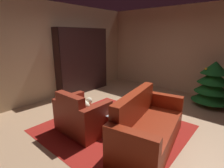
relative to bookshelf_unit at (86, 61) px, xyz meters
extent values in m
plane|color=tan|center=(2.38, -1.04, -1.01)|extent=(7.24, 7.24, 0.00)
cube|color=tan|center=(2.38, 2.01, 0.37)|extent=(5.32, 0.06, 2.77)
cube|color=tan|center=(-0.25, -1.04, 0.37)|extent=(0.06, 6.15, 2.77)
cube|color=maroon|center=(2.36, -1.37, -1.01)|extent=(2.65, 2.50, 0.01)
cube|color=black|center=(0.13, -0.11, 0.03)|extent=(0.03, 1.91, 2.08)
cube|color=black|center=(-0.02, 0.83, 0.03)|extent=(0.34, 0.02, 2.08)
cube|color=black|center=(-0.02, -1.06, 0.03)|extent=(0.34, 0.03, 2.08)
cube|color=black|center=(-0.02, -0.11, -1.00)|extent=(0.32, 1.86, 0.03)
cube|color=black|center=(-0.02, -0.11, -0.66)|extent=(0.32, 1.86, 0.03)
cube|color=black|center=(-0.02, -0.11, -0.31)|extent=(0.32, 1.86, 0.02)
cube|color=black|center=(-0.02, -0.11, 0.03)|extent=(0.32, 1.86, 0.02)
cube|color=black|center=(-0.02, -0.11, 0.37)|extent=(0.32, 1.86, 0.02)
cube|color=black|center=(-0.02, -0.11, 0.71)|extent=(0.32, 1.86, 0.02)
cube|color=black|center=(-0.02, -0.11, 1.06)|extent=(0.32, 1.86, 0.03)
cube|color=black|center=(-0.15, -0.11, -0.37)|extent=(0.05, 0.88, 0.55)
cube|color=black|center=(-0.13, -0.11, -0.37)|extent=(0.03, 0.91, 0.58)
cube|color=#BA371A|center=(-0.11, 0.78, -0.84)|extent=(0.16, 0.05, 0.29)
cube|color=#BD302F|center=(-0.07, 0.73, -0.88)|extent=(0.23, 0.05, 0.22)
cube|color=#216F8B|center=(-0.07, 0.68, -0.86)|extent=(0.22, 0.03, 0.24)
cube|color=#433B1C|center=(-0.08, 0.63, -0.84)|extent=(0.22, 0.05, 0.29)
cube|color=#0B7C85|center=(-0.10, 0.59, -0.86)|extent=(0.18, 0.03, 0.26)
cube|color=#1F7583|center=(-0.09, 0.55, -0.86)|extent=(0.19, 0.03, 0.25)
cube|color=#864A8B|center=(-0.08, 0.51, -0.86)|extent=(0.22, 0.04, 0.26)
cube|color=#26557F|center=(-0.07, 0.77, 0.14)|extent=(0.24, 0.03, 0.19)
cube|color=orange|center=(-0.10, 0.73, 0.14)|extent=(0.17, 0.03, 0.19)
cube|color=navy|center=(-0.11, 0.68, 0.15)|extent=(0.16, 0.04, 0.22)
cube|color=gold|center=(-0.07, 0.64, 0.17)|extent=(0.24, 0.04, 0.26)
cube|color=#1C6E7E|center=(-0.10, 0.58, 0.15)|extent=(0.16, 0.04, 0.23)
cube|color=#93569C|center=(-0.07, 0.53, 0.18)|extent=(0.22, 0.05, 0.28)
cube|color=orange|center=(-0.10, 0.48, 0.17)|extent=(0.16, 0.04, 0.26)
cube|color=gold|center=(-0.09, 0.76, 0.48)|extent=(0.20, 0.03, 0.20)
cube|color=#117F89|center=(-0.10, 0.72, 0.51)|extent=(0.18, 0.03, 0.24)
cube|color=gold|center=(-0.10, 0.69, 0.49)|extent=(0.17, 0.03, 0.21)
cube|color=#3C794A|center=(-0.10, 0.64, 0.48)|extent=(0.17, 0.04, 0.20)
cube|color=#8F4189|center=(-0.07, 0.60, 0.48)|extent=(0.23, 0.03, 0.19)
cube|color=#3C7949|center=(-0.10, 0.55, 0.53)|extent=(0.17, 0.05, 0.29)
cube|color=gold|center=(-0.10, 0.75, 0.84)|extent=(0.18, 0.04, 0.24)
cube|color=tan|center=(-0.11, 0.70, 0.86)|extent=(0.16, 0.04, 0.26)
cube|color=orange|center=(-0.10, 0.65, 0.83)|extent=(0.18, 0.03, 0.22)
cube|color=orange|center=(-0.11, 0.61, 0.85)|extent=(0.16, 0.04, 0.24)
cube|color=#98588A|center=(-0.08, 0.55, 0.82)|extent=(0.22, 0.05, 0.20)
cube|color=orange|center=(-0.09, 0.50, 0.86)|extent=(0.19, 0.03, 0.27)
cube|color=#3A8B33|center=(-0.08, 0.47, 0.84)|extent=(0.21, 0.03, 0.23)
cube|color=#0C7389|center=(-0.09, 0.42, 0.82)|extent=(0.20, 0.05, 0.20)
cube|color=orange|center=(-0.08, 0.38, 0.85)|extent=(0.22, 0.03, 0.25)
cube|color=maroon|center=(1.94, -1.83, -0.79)|extent=(0.70, 0.71, 0.44)
cube|color=maroon|center=(1.93, -2.10, -0.37)|extent=(0.70, 0.16, 0.40)
cube|color=maroon|center=(2.36, -1.83, -0.68)|extent=(0.15, 0.71, 0.66)
cube|color=maroon|center=(1.52, -1.82, -0.68)|extent=(0.15, 0.71, 0.66)
ellipsoid|color=beige|center=(1.91, -1.75, -0.49)|extent=(0.28, 0.18, 0.18)
sphere|color=beige|center=(1.92, -1.63, -0.43)|extent=(0.13, 0.13, 0.13)
cube|color=maroon|center=(3.18, -1.37, -0.81)|extent=(1.02, 1.60, 0.40)
cube|color=maroon|center=(2.88, -1.42, -0.35)|extent=(0.43, 1.49, 0.51)
cube|color=maroon|center=(3.33, -2.18, -0.67)|extent=(0.79, 0.29, 0.69)
cube|color=maroon|center=(3.04, -0.56, -0.67)|extent=(0.79, 0.29, 0.69)
cylinder|color=black|center=(2.56, -1.34, -0.81)|extent=(0.04, 0.04, 0.40)
cylinder|color=black|center=(2.28, -1.20, -0.81)|extent=(0.04, 0.04, 0.40)
cylinder|color=black|center=(2.27, -1.50, -0.81)|extent=(0.04, 0.04, 0.40)
cylinder|color=silver|center=(2.38, -1.35, -0.60)|extent=(0.67, 0.67, 0.02)
cube|color=#D9BF4F|center=(2.43, -1.36, -0.58)|extent=(0.18, 0.18, 0.03)
cube|color=#355584|center=(2.42, -1.35, -0.56)|extent=(0.17, 0.16, 0.02)
cube|color=navy|center=(2.42, -1.35, -0.54)|extent=(0.20, 0.13, 0.02)
cube|color=gold|center=(2.44, -1.35, -0.52)|extent=(0.18, 0.15, 0.02)
cylinder|color=#5A2D18|center=(2.56, -1.38, -0.48)|extent=(0.08, 0.08, 0.22)
cylinder|color=#5A2D18|center=(2.56, -1.38, -0.33)|extent=(0.03, 0.03, 0.08)
cylinder|color=brown|center=(3.58, 1.26, -0.94)|extent=(0.08, 0.08, 0.15)
cone|color=#16561F|center=(3.58, 1.26, -0.70)|extent=(0.95, 0.95, 0.33)
cone|color=#16561F|center=(3.58, 1.26, -0.45)|extent=(0.86, 0.86, 0.33)
cone|color=#16561F|center=(3.58, 1.26, -0.20)|extent=(0.77, 0.77, 0.33)
cone|color=#16561F|center=(3.58, 1.26, 0.04)|extent=(0.68, 0.68, 0.33)
sphere|color=red|center=(3.24, 1.35, -0.42)|extent=(0.07, 0.07, 0.07)
sphere|color=yellow|center=(3.27, 1.42, -0.48)|extent=(0.06, 0.06, 0.06)
sphere|color=blue|center=(3.25, 1.37, -0.40)|extent=(0.08, 0.08, 0.08)
sphere|color=yellow|center=(3.35, 1.47, -0.16)|extent=(0.07, 0.07, 0.07)
sphere|color=yellow|center=(3.41, 1.04, 0.02)|extent=(0.06, 0.06, 0.06)
camera|label=1|loc=(4.41, -3.82, 0.85)|focal=27.71mm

